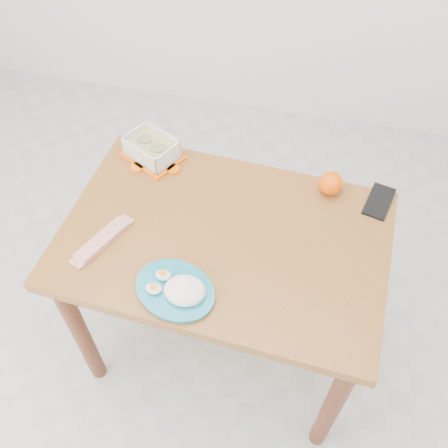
% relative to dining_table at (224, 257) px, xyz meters
% --- Properties ---
extents(ground, '(3.50, 3.50, 0.00)m').
position_rel_dining_table_xyz_m(ground, '(-0.18, -0.15, -0.63)').
color(ground, '#B7B7B2').
rests_on(ground, ground).
extents(dining_table, '(1.08, 0.75, 0.75)m').
position_rel_dining_table_xyz_m(dining_table, '(0.00, 0.00, 0.00)').
color(dining_table, '#9F692D').
rests_on(dining_table, ground).
extents(food_container, '(0.25, 0.23, 0.08)m').
position_rel_dining_table_xyz_m(food_container, '(-0.33, 0.29, 0.16)').
color(food_container, '#FF6207').
rests_on(food_container, dining_table).
extents(orange_fruit, '(0.08, 0.08, 0.08)m').
position_rel_dining_table_xyz_m(orange_fruit, '(0.31, 0.27, 0.16)').
color(orange_fruit, '#E66104').
rests_on(orange_fruit, dining_table).
extents(rice_plate, '(0.31, 0.31, 0.07)m').
position_rel_dining_table_xyz_m(rice_plate, '(-0.08, -0.24, 0.14)').
color(rice_plate, teal).
rests_on(rice_plate, dining_table).
extents(candy_bar, '(0.13, 0.20, 0.02)m').
position_rel_dining_table_xyz_m(candy_bar, '(-0.37, -0.11, 0.13)').
color(candy_bar, '#B01A09').
rests_on(candy_bar, dining_table).
extents(smartphone, '(0.11, 0.17, 0.01)m').
position_rel_dining_table_xyz_m(smartphone, '(0.47, 0.26, 0.12)').
color(smartphone, black).
rests_on(smartphone, dining_table).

